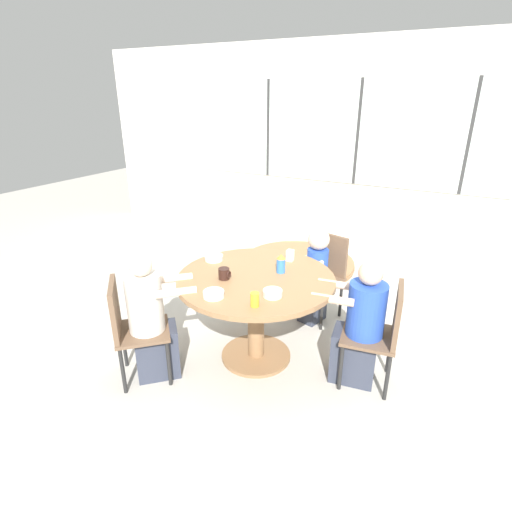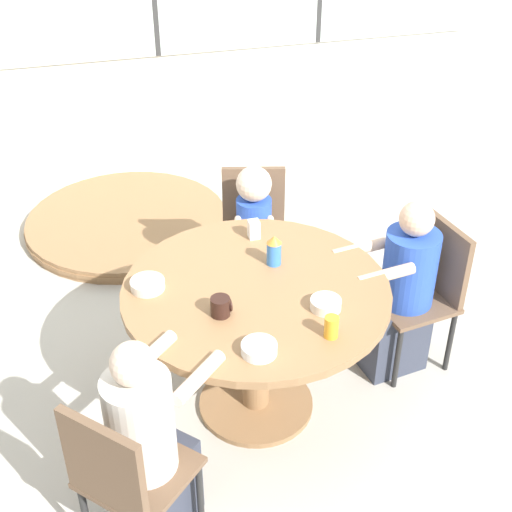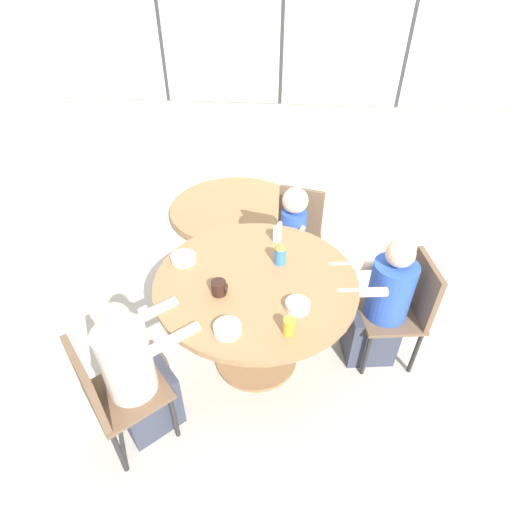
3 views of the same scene
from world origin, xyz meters
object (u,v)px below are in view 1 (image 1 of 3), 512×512
bowl_white_shallow (214,258)px  person_man_blue_shirt (151,323)px  chair_for_toddler (324,269)px  juice_glass (255,300)px  person_woman_green_shirt (360,329)px  bowl_cereal (273,293)px  coffee_mug (224,274)px  chair_for_woman_green_shirt (383,328)px  person_toddler (315,277)px  chair_for_man_blue_shirt (129,323)px  sippy_cup (281,263)px  folded_table_stack (298,263)px  bowl_fruit (214,294)px  milk_carton_small (290,255)px

bowl_white_shallow → person_man_blue_shirt: bearing=-99.8°
chair_for_toddler → juice_glass: size_ratio=8.34×
person_woman_green_shirt → bowl_cereal: 0.75m
coffee_mug → bowl_cereal: bearing=-10.2°
chair_for_woman_green_shirt → person_toddler: (-0.78, 0.68, -0.03)m
chair_for_man_blue_shirt → person_man_blue_shirt: size_ratio=0.80×
person_woman_green_shirt → sippy_cup: person_woman_green_shirt is taller
juice_glass → folded_table_stack: bearing=105.0°
person_toddler → bowl_white_shallow: person_toddler is taller
sippy_cup → juice_glass: size_ratio=1.57×
bowl_fruit → chair_for_man_blue_shirt: bearing=-158.3°
bowl_white_shallow → bowl_cereal: (0.75, -0.37, 0.00)m
chair_for_woman_green_shirt → bowl_fruit: (-1.11, -0.59, 0.29)m
coffee_mug → chair_for_man_blue_shirt: bearing=-134.4°
chair_for_woman_green_shirt → person_man_blue_shirt: (-1.61, -0.73, -0.02)m
bowl_white_shallow → bowl_cereal: 0.84m
chair_for_toddler → coffee_mug: bearing=82.5°
coffee_mug → bowl_white_shallow: size_ratio=0.59×
bowl_white_shallow → juice_glass: bearing=-38.2°
chair_for_woman_green_shirt → bowl_cereal: bearing=109.0°
milk_carton_small → juice_glass: bearing=-82.8°
bowl_white_shallow → folded_table_stack: bearing=88.2°
person_man_blue_shirt → chair_for_man_blue_shirt: bearing=-90.0°
coffee_mug → folded_table_stack: 2.30m
person_toddler → folded_table_stack: 1.41m
chair_for_man_blue_shirt → juice_glass: juice_glass is taller
chair_for_man_blue_shirt → juice_glass: (0.95, 0.27, 0.32)m
juice_glass → chair_for_man_blue_shirt: bearing=-164.1°
coffee_mug → bowl_fruit: 0.31m
person_woman_green_shirt → bowl_white_shallow: bearing=81.3°
sippy_cup → milk_carton_small: bearing=96.7°
bowl_white_shallow → folded_table_stack: (0.06, 1.87, -0.75)m
chair_for_toddler → bowl_cereal: 1.25m
chair_for_woman_green_shirt → person_man_blue_shirt: bearing=106.0°
person_toddler → bowl_cereal: size_ratio=6.79×
person_woman_green_shirt → coffee_mug: 1.13m
juice_glass → chair_for_toddler: bearing=88.4°
chair_for_man_blue_shirt → bowl_cereal: size_ratio=6.01×
chair_for_toddler → bowl_fruit: 1.50m
bowl_fruit → folded_table_stack: 2.58m
chair_for_woman_green_shirt → person_toddler: person_toddler is taller
bowl_white_shallow → bowl_cereal: bowl_cereal is taller
sippy_cup → bowl_cereal: (0.12, -0.41, -0.06)m
chair_for_man_blue_shirt → juice_glass: size_ratio=8.34×
chair_for_woman_green_shirt → juice_glass: (-0.78, -0.57, 0.32)m
coffee_mug → juice_glass: bearing=-33.0°
person_woman_green_shirt → juice_glass: person_woman_green_shirt is taller
chair_for_man_blue_shirt → person_woman_green_shirt: (1.57, 0.81, -0.04)m
juice_glass → bowl_white_shallow: bearing=141.8°
bowl_white_shallow → chair_for_toddler: bearing=48.5°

